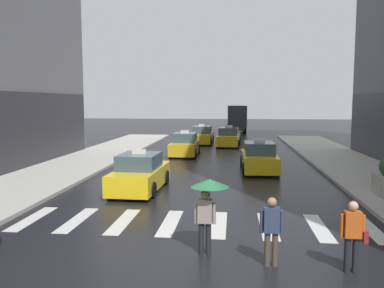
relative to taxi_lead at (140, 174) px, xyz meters
The scene contains 11 objects.
ground_plane 8.09m from the taxi_lead, 69.49° to the right, with size 160.00×160.00×0.00m, color black.
crosswalk_markings 5.40m from the taxi_lead, 58.16° to the right, with size 11.30×2.80×0.01m.
taxi_lead is the anchor object (origin of this frame).
taxi_second 7.74m from the taxi_lead, 45.15° to the left, with size 2.00×4.58×1.80m.
taxi_third 11.65m from the taxi_lead, 87.26° to the left, with size 1.94×4.54×1.80m.
taxi_fourth 19.71m from the taxi_lead, 86.56° to the left, with size 1.99×4.57×1.80m.
taxi_fifth 18.37m from the taxi_lead, 78.62° to the left, with size 2.13×4.63×1.80m.
box_truck 34.16m from the taxi_lead, 82.60° to the left, with size 2.45×7.60×3.35m.
pedestrian_with_umbrella 7.87m from the taxi_lead, 64.16° to the right, with size 0.96×0.96×1.94m.
pedestrian_with_handbag 10.31m from the taxi_lead, 49.21° to the right, with size 0.60×0.24×1.65m.
pedestrian_plain_coat 9.10m from the taxi_lead, 57.09° to the right, with size 0.55×0.24×1.65m.
Camera 1 is at (1.21, -9.32, 3.86)m, focal length 37.42 mm.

